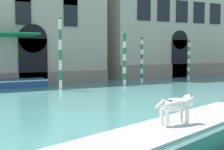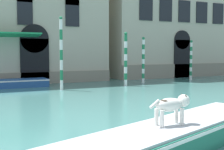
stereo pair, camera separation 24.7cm
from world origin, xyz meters
name	(u,v)px [view 2 (the right image)]	position (x,y,z in m)	size (l,w,h in m)	color
palazzo_left	(18,3)	(-0.71, 26.04, 6.26)	(13.35, 7.40, 12.54)	#B2A893
palazzo_right	(165,2)	(13.55, 26.04, 7.36)	(12.78, 6.13, 14.74)	#B2A893
boat_foreground	(162,139)	(-0.58, 5.99, 0.35)	(8.82, 4.51, 0.65)	#1E6651
dog_on_deck	(172,105)	(-0.27, 6.03, 1.15)	(1.14, 0.34, 0.76)	silver
boat_moored_near_palazzo	(8,83)	(-2.13, 21.72, 0.28)	(5.21, 1.71, 0.52)	#234C8C
mooring_pole_0	(61,53)	(0.70, 18.80, 2.31)	(0.20, 0.20, 4.59)	white
mooring_pole_1	(126,59)	(5.41, 19.09, 1.90)	(0.23, 0.23, 3.77)	white
mooring_pole_3	(143,60)	(7.52, 20.22, 1.77)	(0.23, 0.23, 3.51)	white
mooring_pole_4	(191,60)	(12.73, 20.99, 1.70)	(0.22, 0.22, 3.36)	white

